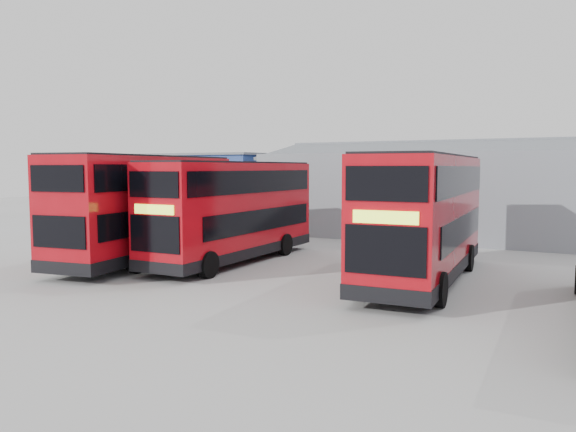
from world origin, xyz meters
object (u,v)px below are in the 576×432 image
Objects in this scene: office_block at (204,189)px; double_decker_centre at (233,212)px; double_decker_right at (425,219)px; panel_van at (145,209)px; double_decker_left at (149,209)px; maintenance_shed at (526,194)px.

double_decker_centre is at bearing -49.33° from office_block.
panel_van is at bearing 155.29° from double_decker_right.
double_decker_centre is at bearing -164.39° from double_decker_left.
panel_van is (-12.51, 8.11, -0.83)m from double_decker_centre.
double_decker_centre is 1.76× the size of panel_van.
maintenance_shed reaches higher than panel_van.
double_decker_centre is (11.49, -13.37, -0.38)m from office_block.
double_decker_centre is 0.95× the size of double_decker_right.
office_block is 1.17× the size of double_decker_centre.
maintenance_shed is at bearing 3.40° from panel_van.
double_decker_left reaches higher than double_decker_centre.
office_block is 1.11× the size of double_decker_right.
office_block is at bearing -69.84° from double_decker_left.
maintenance_shed is (22.00, 2.01, 0.02)m from office_block.
double_decker_right is (-2.00, -15.61, -0.31)m from maintenance_shed.
office_block is at bearing 129.91° from double_decker_centre.
office_block is 16.91m from double_decker_left.
double_decker_right is (12.01, 1.30, -0.04)m from double_decker_left.
double_decker_left is (-14.01, -16.91, -0.27)m from maintenance_shed.
double_decker_left is at bearing -157.12° from double_decker_centre.
maintenance_shed is 15.74m from double_decker_right.
office_block is at bearing -174.79° from maintenance_shed.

